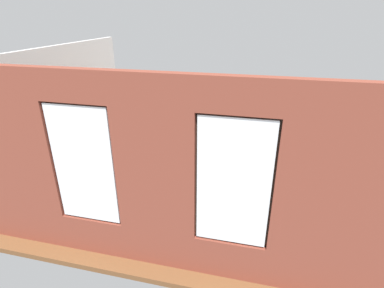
% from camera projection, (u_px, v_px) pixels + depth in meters
% --- Properties ---
extents(ground_plane, '(6.97, 6.07, 0.10)m').
position_uv_depth(ground_plane, '(196.00, 182.00, 7.25)').
color(ground_plane, brown).
extents(brick_wall_with_windows, '(6.37, 0.30, 3.06)m').
position_uv_depth(brick_wall_with_windows, '(156.00, 181.00, 4.27)').
color(brick_wall_with_windows, brown).
rests_on(brick_wall_with_windows, ground_plane).
extents(white_wall_right, '(0.10, 5.07, 3.06)m').
position_uv_depth(white_wall_right, '(67.00, 112.00, 7.11)').
color(white_wall_right, white).
rests_on(white_wall_right, ground_plane).
extents(couch_by_window, '(2.06, 0.87, 0.80)m').
position_uv_depth(couch_by_window, '(175.00, 220.00, 5.31)').
color(couch_by_window, black).
rests_on(couch_by_window, ground_plane).
extents(couch_left, '(1.01, 1.84, 0.80)m').
position_uv_depth(couch_left, '(307.00, 183.00, 6.47)').
color(couch_left, black).
rests_on(couch_left, ground_plane).
extents(coffee_table, '(1.24, 0.78, 0.45)m').
position_uv_depth(coffee_table, '(195.00, 166.00, 7.08)').
color(coffee_table, '#A87547').
rests_on(coffee_table, ground_plane).
extents(cup_ceramic, '(0.09, 0.09, 0.10)m').
position_uv_depth(cup_ceramic, '(195.00, 161.00, 7.04)').
color(cup_ceramic, '#B23D38').
rests_on(cup_ceramic, coffee_table).
extents(candle_jar, '(0.08, 0.08, 0.09)m').
position_uv_depth(candle_jar, '(210.00, 161.00, 7.09)').
color(candle_jar, '#B7333D').
rests_on(candle_jar, coffee_table).
extents(table_plant_small, '(0.12, 0.12, 0.19)m').
position_uv_depth(table_plant_small, '(198.00, 162.00, 6.89)').
color(table_plant_small, '#9E5638').
rests_on(table_plant_small, coffee_table).
extents(remote_black, '(0.14, 0.17, 0.02)m').
position_uv_depth(remote_black, '(190.00, 160.00, 7.17)').
color(remote_black, black).
rests_on(remote_black, coffee_table).
extents(remote_gray, '(0.18, 0.10, 0.02)m').
position_uv_depth(remote_gray, '(178.00, 163.00, 7.03)').
color(remote_gray, '#59595B').
rests_on(remote_gray, coffee_table).
extents(media_console, '(1.02, 0.42, 0.51)m').
position_uv_depth(media_console, '(90.00, 158.00, 7.75)').
color(media_console, black).
rests_on(media_console, ground_plane).
extents(tv_flatscreen, '(0.91, 0.20, 0.65)m').
position_uv_depth(tv_flatscreen, '(87.00, 137.00, 7.52)').
color(tv_flatscreen, black).
rests_on(tv_flatscreen, media_console).
extents(papasan_chair, '(1.03, 1.03, 0.67)m').
position_uv_depth(papasan_chair, '(180.00, 134.00, 8.83)').
color(papasan_chair, olive).
rests_on(papasan_chair, ground_plane).
extents(potted_plant_by_left_couch, '(0.39, 0.39, 0.63)m').
position_uv_depth(potted_plant_by_left_couch, '(286.00, 152.00, 7.71)').
color(potted_plant_by_left_couch, '#9E5638').
rests_on(potted_plant_by_left_couch, ground_plane).
extents(potted_plant_foreground_right, '(0.88, 0.82, 1.32)m').
position_uv_depth(potted_plant_foreground_right, '(131.00, 119.00, 9.27)').
color(potted_plant_foreground_right, '#47423D').
rests_on(potted_plant_foreground_right, ground_plane).
extents(potted_plant_near_tv, '(0.81, 0.75, 1.19)m').
position_uv_depth(potted_plant_near_tv, '(86.00, 161.00, 6.60)').
color(potted_plant_near_tv, brown).
rests_on(potted_plant_near_tv, ground_plane).
extents(potted_plant_beside_window_right, '(0.91, 1.12, 1.43)m').
position_uv_depth(potted_plant_beside_window_right, '(65.00, 183.00, 5.44)').
color(potted_plant_beside_window_right, '#47423D').
rests_on(potted_plant_beside_window_right, ground_plane).
extents(potted_plant_corner_near_left, '(0.74, 0.74, 1.15)m').
position_uv_depth(potted_plant_corner_near_left, '(307.00, 129.00, 8.16)').
color(potted_plant_corner_near_left, brown).
rests_on(potted_plant_corner_near_left, ground_plane).
extents(potted_plant_between_couches, '(0.87, 1.03, 1.49)m').
position_uv_depth(potted_plant_between_couches, '(261.00, 222.00, 4.95)').
color(potted_plant_between_couches, beige).
rests_on(potted_plant_between_couches, ground_plane).
extents(potted_plant_corner_far_left, '(0.53, 0.53, 0.88)m').
position_uv_depth(potted_plant_corner_far_left, '(334.00, 236.00, 4.56)').
color(potted_plant_corner_far_left, '#9E5638').
rests_on(potted_plant_corner_far_left, ground_plane).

